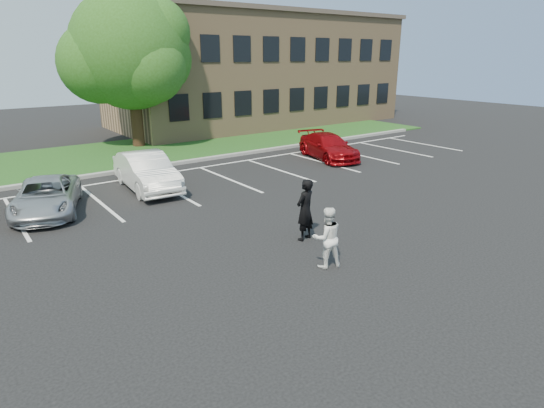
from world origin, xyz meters
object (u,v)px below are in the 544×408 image
at_px(office_building, 257,69).
at_px(car_silver_minivan, 46,196).
at_px(car_white_sedan, 147,172).
at_px(tree, 131,53).
at_px(man_white_shirt, 327,237).
at_px(man_black_suit, 305,210).
at_px(car_red_compact, 328,146).

relative_size(office_building, car_silver_minivan, 5.25).
relative_size(office_building, car_white_sedan, 4.96).
relative_size(tree, man_white_shirt, 5.45).
bearing_deg(tree, car_silver_minivan, -125.68).
relative_size(man_black_suit, car_white_sedan, 0.41).
xyz_separation_m(car_silver_minivan, car_red_compact, (13.83, 0.62, 0.05)).
height_order(office_building, car_white_sedan, office_building).
height_order(car_silver_minivan, car_white_sedan, car_white_sedan).
height_order(tree, man_black_suit, tree).
bearing_deg(man_black_suit, tree, -109.09).
distance_m(tree, man_white_shirt, 19.33).
bearing_deg(office_building, man_white_shirt, -120.84).
bearing_deg(office_building, car_silver_minivan, -142.86).
xyz_separation_m(tree, man_white_shirt, (-2.15, -18.67, -4.54)).
relative_size(man_white_shirt, car_white_sedan, 0.36).
xyz_separation_m(office_building, man_black_suit, (-12.96, -21.22, -3.23)).
distance_m(tree, car_silver_minivan, 12.96).
xyz_separation_m(office_building, car_white_sedan, (-14.68, -13.36, -3.41)).
height_order(man_white_shirt, car_white_sedan, man_white_shirt).
relative_size(tree, man_black_suit, 4.74).
bearing_deg(car_red_compact, man_white_shirt, -119.18).
bearing_deg(tree, car_red_compact, -53.48).
bearing_deg(car_red_compact, man_black_suit, -122.47).
relative_size(office_building, man_white_shirt, 13.87).
bearing_deg(man_white_shirt, tree, -78.00).
distance_m(man_black_suit, man_white_shirt, 1.88).
relative_size(car_white_sedan, car_red_compact, 1.02).
height_order(office_building, car_red_compact, office_building).
xyz_separation_m(tree, man_black_suit, (-1.42, -16.94, -4.42)).
height_order(office_building, man_white_shirt, office_building).
bearing_deg(car_red_compact, office_building, 84.71).
height_order(tree, car_white_sedan, tree).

